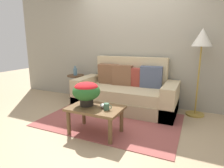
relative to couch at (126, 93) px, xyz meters
The scene contains 11 objects.
ground_plane 0.88m from the couch, 91.03° to the right, with size 14.00×14.00×0.00m, color tan.
wall_back 1.21m from the couch, 91.72° to the left, with size 6.40×0.12×2.90m, color gray.
area_rug 0.79m from the couch, 91.16° to the right, with size 2.39×1.61×0.01m, color #994C47.
couch is the anchor object (origin of this frame).
coffee_table 1.27m from the couch, 90.85° to the right, with size 0.81×0.54×0.42m.
side_table 1.37m from the couch, behind, with size 0.41×0.41×0.60m.
floor_lamp 1.69m from the couch, ahead, with size 0.35×0.35×1.62m.
potted_plant 1.31m from the couch, 97.85° to the right, with size 0.42×0.42×0.37m.
coffee_mug 1.32m from the couch, 81.73° to the right, with size 0.13×0.08×0.10m.
snack_bowl 1.25m from the couch, 84.76° to the right, with size 0.13×0.13×0.07m.
table_vase 1.40m from the couch, behind, with size 0.09×0.09×0.23m.
Camera 1 is at (1.35, -2.81, 1.38)m, focal length 30.44 mm.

